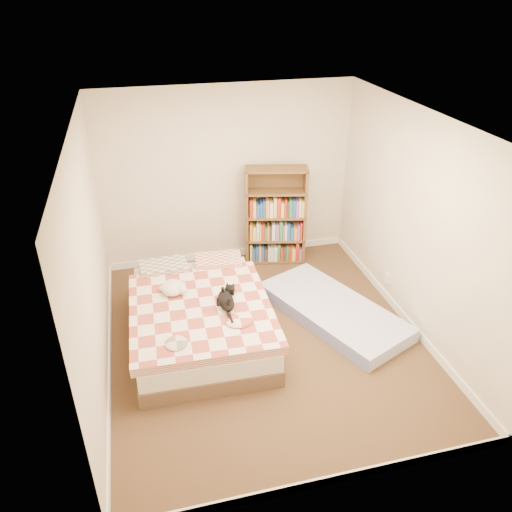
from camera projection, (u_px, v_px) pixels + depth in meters
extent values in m
cube|color=#44301D|center=(264.00, 337.00, 5.81)|extent=(3.50, 4.00, 0.01)
cube|color=white|center=(266.00, 122.00, 4.58)|extent=(3.50, 4.00, 0.01)
cube|color=beige|center=(228.00, 177.00, 6.88)|extent=(3.50, 0.01, 2.50)
cube|color=beige|center=(338.00, 371.00, 3.51)|extent=(3.50, 0.01, 2.50)
cube|color=beige|center=(91.00, 263.00, 4.82)|extent=(0.01, 4.00, 2.50)
cube|color=beige|center=(416.00, 225.00, 5.56)|extent=(0.01, 4.00, 2.50)
cube|color=white|center=(230.00, 253.00, 7.47)|extent=(3.50, 0.02, 0.10)
cube|color=white|center=(326.00, 481.00, 4.10)|extent=(3.50, 0.02, 0.10)
cube|color=white|center=(110.00, 358.00, 5.42)|extent=(0.02, 4.00, 0.10)
cube|color=white|center=(400.00, 312.00, 6.15)|extent=(0.02, 4.00, 0.10)
cube|color=white|center=(387.00, 278.00, 6.37)|extent=(0.03, 0.09, 0.13)
cube|color=brown|center=(201.00, 328.00, 5.81)|extent=(1.51, 2.12, 0.19)
cube|color=silver|center=(200.00, 314.00, 5.71)|extent=(1.48, 2.08, 0.21)
cube|color=#AD4B40|center=(199.00, 303.00, 5.63)|extent=(1.58, 1.75, 0.10)
cube|color=slate|center=(162.00, 270.00, 6.20)|extent=(0.58, 0.38, 0.16)
cube|color=#AD4B40|center=(217.00, 263.00, 6.35)|extent=(0.58, 0.38, 0.16)
cube|color=#4E321B|center=(248.00, 219.00, 6.96)|extent=(0.10, 0.29, 1.42)
cube|color=#4E321B|center=(303.00, 213.00, 7.13)|extent=(0.10, 0.29, 1.42)
cube|color=#4E321B|center=(273.00, 212.00, 7.15)|extent=(0.84, 0.20, 1.42)
cube|color=#4E321B|center=(275.00, 258.00, 7.38)|extent=(0.89, 0.46, 0.03)
cube|color=#4E321B|center=(276.00, 215.00, 7.04)|extent=(0.89, 0.46, 0.03)
cube|color=#4E321B|center=(277.00, 169.00, 6.70)|extent=(0.89, 0.46, 0.03)
cube|color=#7C89CF|center=(333.00, 311.00, 6.12)|extent=(1.55, 2.09, 0.17)
ellipsoid|color=black|center=(226.00, 301.00, 5.47)|extent=(0.30, 0.42, 0.13)
sphere|color=black|center=(223.00, 290.00, 5.64)|extent=(0.15, 0.15, 0.12)
cone|color=black|center=(219.00, 285.00, 5.64)|extent=(0.05, 0.05, 0.04)
cone|color=black|center=(225.00, 284.00, 5.65)|extent=(0.05, 0.05, 0.04)
cylinder|color=black|center=(240.00, 315.00, 5.29)|extent=(0.12, 0.21, 0.04)
ellipsoid|color=silver|center=(173.00, 288.00, 5.68)|extent=(0.29, 0.32, 0.14)
sphere|color=silver|center=(181.00, 290.00, 5.62)|extent=(0.12, 0.12, 0.11)
sphere|color=silver|center=(185.00, 292.00, 5.60)|extent=(0.06, 0.06, 0.05)
sphere|color=silver|center=(162.00, 288.00, 5.71)|extent=(0.07, 0.07, 0.06)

